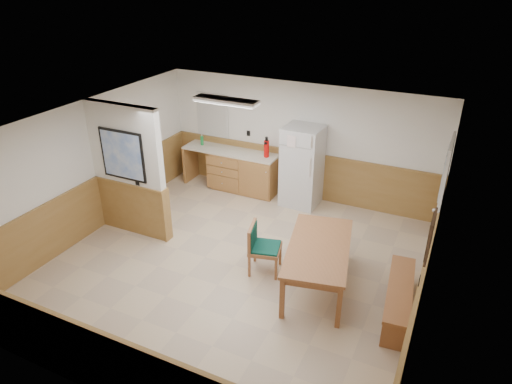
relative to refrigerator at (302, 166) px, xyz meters
The scene contains 20 objects.
ground 2.77m from the refrigerator, 94.60° to the right, with size 6.00×6.00×0.00m, color tan.
ceiling 3.11m from the refrigerator, 94.60° to the right, with size 6.00×6.00×0.02m, color silver.
back_wall 0.58m from the refrigerator, 119.76° to the left, with size 6.00×0.02×2.50m, color white.
right_wall 3.85m from the refrigerator, 43.32° to the right, with size 0.02×6.00×2.50m, color white.
left_wall 4.17m from the refrigerator, 140.69° to the right, with size 0.02×6.00×2.50m, color white.
wainscot_back 0.54m from the refrigerator, 121.15° to the left, with size 6.00×0.04×1.00m, color olive.
wainscot_right 3.83m from the refrigerator, 43.53° to the right, with size 0.04×6.00×1.00m, color olive.
wainscot_left 4.15m from the refrigerator, 140.51° to the right, with size 0.04×6.00×1.00m, color olive.
partition_wall 3.48m from the refrigerator, 135.31° to the right, with size 1.50×0.20×2.50m.
kitchen_counter 1.47m from the refrigerator, behind, with size 2.20×0.61×1.00m.
exterior_door 2.85m from the refrigerator, 14.85° to the right, with size 0.07×1.02×2.15m.
kitchen_window 2.44m from the refrigerator, behind, with size 0.80×0.04×1.00m.
wall_painting 4.08m from the refrigerator, 46.77° to the right, with size 0.04×0.50×0.60m.
fluorescent_fixture 2.31m from the refrigerator, 127.26° to the right, with size 1.20×0.30×0.09m.
refrigerator is the anchor object (origin of this frame).
dining_table 2.82m from the refrigerator, 64.38° to the right, with size 1.28×1.99×0.75m.
dining_bench 3.65m from the refrigerator, 46.47° to the right, with size 0.51×1.65×0.45m.
dining_chair 2.58m from the refrigerator, 85.16° to the right, with size 0.79×0.62×0.85m.
fire_extinguisher 0.87m from the refrigerator, behind, with size 0.11×0.11×0.45m.
soap_bottle 2.47m from the refrigerator, behind, with size 0.07×0.07×0.21m, color #1A923F.
Camera 1 is at (3.07, -5.62, 4.61)m, focal length 32.00 mm.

